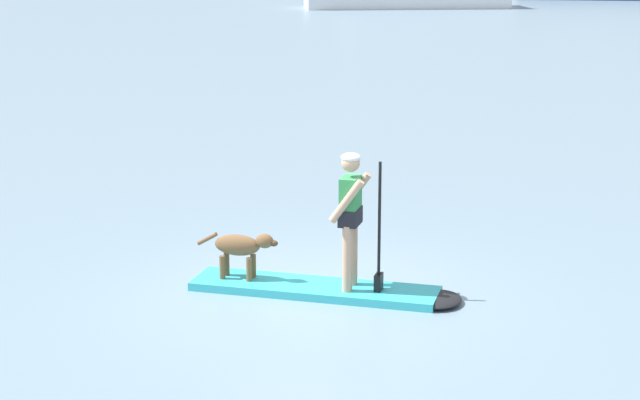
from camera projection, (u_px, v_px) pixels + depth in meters
name	position (u px, v px, depth m)	size (l,w,h in m)	color
ground_plane	(320.00, 292.00, 12.90)	(400.00, 400.00, 0.00)	gray
paddleboard	(338.00, 290.00, 12.83)	(3.34, 1.53, 0.10)	#33B2BF
person_paddler	(357.00, 211.00, 12.53)	(0.66, 0.56, 1.64)	tan
dog	(246.00, 247.00, 13.02)	(1.02, 0.38, 0.59)	brown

